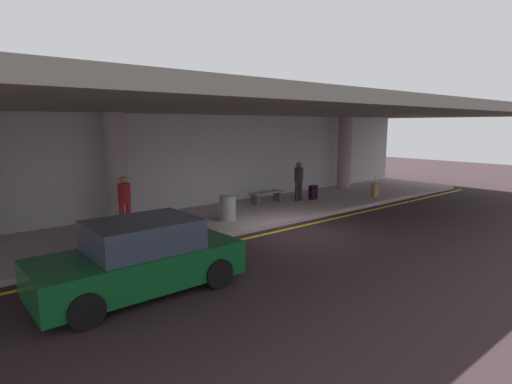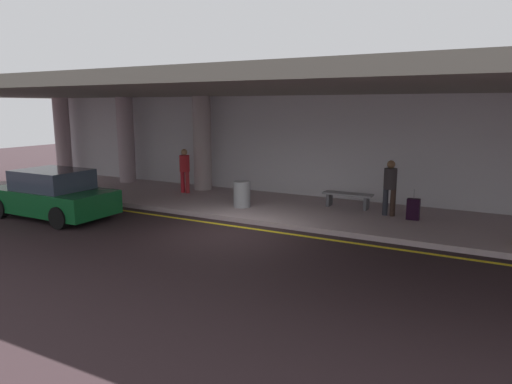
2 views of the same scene
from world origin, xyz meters
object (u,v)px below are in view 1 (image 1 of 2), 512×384
suitcase_upright_primary (313,192)px  trash_bin_steel (228,208)px  support_column_center (117,169)px  support_column_right_mid (345,153)px  traveler_with_luggage (299,179)px  person_waiting_for_ride (124,199)px  bench_metal (266,195)px  car_dark_green (140,258)px  suitcase_upright_secondary (375,190)px

suitcase_upright_primary → trash_bin_steel: 5.34m
support_column_center → support_column_right_mid: 12.00m
traveler_with_luggage → person_waiting_for_ride: (-7.69, 0.11, 0.00)m
traveler_with_luggage → trash_bin_steel: bearing=150.8°
suitcase_upright_primary → support_column_center: bearing=175.1°
person_waiting_for_ride → suitcase_upright_primary: 8.45m
support_column_right_mid → bench_metal: size_ratio=2.28×
support_column_right_mid → person_waiting_for_ride: 12.24m
car_dark_green → support_column_right_mid: bearing=17.8°
person_waiting_for_ride → suitcase_upright_primary: (8.42, -0.30, -0.65)m
bench_metal → suitcase_upright_secondary: bearing=-22.4°
car_dark_green → bench_metal: size_ratio=2.56×
car_dark_green → suitcase_upright_secondary: (12.73, 3.00, -0.25)m
person_waiting_for_ride → bench_metal: size_ratio=1.05×
traveler_with_luggage → bench_metal: 1.62m
suitcase_upright_primary → trash_bin_steel: suitcase_upright_primary is taller
person_waiting_for_ride → suitcase_upright_primary: person_waiting_for_ride is taller
support_column_right_mid → suitcase_upright_primary: 4.23m
bench_metal → trash_bin_steel: trash_bin_steel is taller
traveler_with_luggage → trash_bin_steel: traveler_with_luggage is taller
support_column_center → person_waiting_for_ride: (-0.17, -0.96, -0.86)m
support_column_center → bench_metal: 6.29m
person_waiting_for_ride → support_column_right_mid: bearing=29.1°
car_dark_green → traveler_with_luggage: traveler_with_luggage is taller
support_column_right_mid → car_dark_green: (-13.78, -5.59, -1.26)m
support_column_right_mid → car_dark_green: bearing=-157.9°
support_column_center → person_waiting_for_ride: 1.30m
support_column_center → bench_metal: bearing=-5.5°
support_column_center → person_waiting_for_ride: bearing=-100.3°
support_column_center → traveler_with_luggage: (7.52, -1.07, -0.86)m
support_column_center → suitcase_upright_secondary: bearing=-13.3°
person_waiting_for_ride → trash_bin_steel: person_waiting_for_ride is taller
trash_bin_steel → person_waiting_for_ride: bearing=160.3°
traveler_with_luggage → bench_metal: (-1.43, 0.48, -0.61)m
person_waiting_for_ride → bench_metal: (6.26, 0.37, -0.61)m
car_dark_green → person_waiting_for_ride: (1.61, 4.63, 0.40)m
trash_bin_steel → suitcase_upright_primary: bearing=9.0°
support_column_center → support_column_right_mid: size_ratio=1.00×
traveler_with_luggage → suitcase_upright_primary: size_ratio=1.87×
support_column_center → support_column_right_mid: (12.00, 0.00, 0.00)m
suitcase_upright_secondary → car_dark_green: bearing=-139.2°
suitcase_upright_primary → support_column_right_mid: bearing=22.2°
person_waiting_for_ride → suitcase_upright_primary: size_ratio=1.87×
suitcase_upright_secondary → support_column_right_mid: bearing=95.5°
person_waiting_for_ride → support_column_center: bearing=104.3°
car_dark_green → trash_bin_steel: car_dark_green is taller
support_column_center → car_dark_green: (-1.78, -5.59, -1.26)m
support_column_center → suitcase_upright_primary: (8.25, -1.25, -1.51)m
person_waiting_for_ride → suitcase_upright_primary: bearing=22.6°
car_dark_green → suitcase_upright_primary: (10.03, 4.34, -0.25)m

